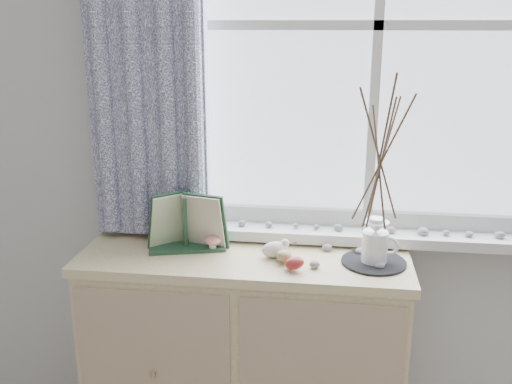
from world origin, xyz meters
TOP-DOWN VIEW (x-y plane):
  - room_shell at (0.01, 0.13)m, footprint 4.04×4.04m
  - sideboard at (-0.15, 1.75)m, footprint 1.20×0.45m
  - botanical_book at (-0.37, 1.73)m, footprint 0.35×0.21m
  - toadstool_cluster at (-0.31, 1.81)m, footprint 0.14×0.15m
  - wooden_eggs at (0.00, 1.69)m, footprint 0.13×0.17m
  - songbird_figurine at (-0.04, 1.73)m, footprint 0.14×0.10m
  - crocheted_doily at (0.31, 1.72)m, footprint 0.23×0.23m
  - twig_pitcher at (0.31, 1.72)m, footprint 0.29×0.29m
  - sideboard_pebbles at (0.18, 1.76)m, footprint 0.34×0.23m

SIDE VIEW (x-z plane):
  - sideboard at x=-0.15m, z-range 0.00..0.85m
  - crocheted_doily at x=0.31m, z-range 0.85..0.86m
  - sideboard_pebbles at x=0.18m, z-range 0.85..0.88m
  - wooden_eggs at x=0.00m, z-range 0.84..0.91m
  - songbird_figurine at x=-0.04m, z-range 0.85..0.92m
  - toadstool_cluster at x=-0.31m, z-range 0.86..0.94m
  - botanical_book at x=-0.37m, z-range 0.85..1.08m
  - twig_pitcher at x=0.31m, z-range 0.90..1.58m
  - room_shell at x=0.01m, z-range 0.35..2.97m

